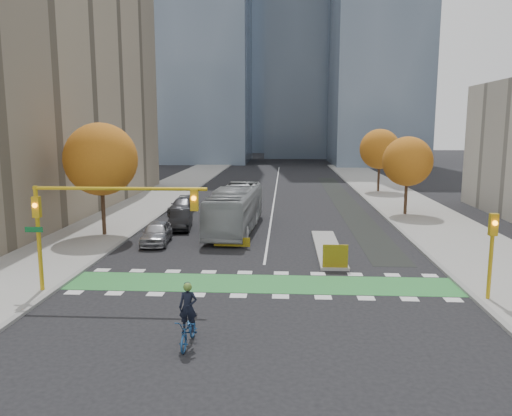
# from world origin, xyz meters

# --- Properties ---
(ground) EXTENTS (300.00, 300.00, 0.00)m
(ground) POSITION_xyz_m (0.00, 0.00, 0.00)
(ground) COLOR black
(ground) RESTS_ON ground
(sidewalk_west) EXTENTS (7.00, 120.00, 0.15)m
(sidewalk_west) POSITION_xyz_m (-13.50, 20.00, 0.07)
(sidewalk_west) COLOR gray
(sidewalk_west) RESTS_ON ground
(sidewalk_east) EXTENTS (7.00, 120.00, 0.15)m
(sidewalk_east) POSITION_xyz_m (13.50, 20.00, 0.07)
(sidewalk_east) COLOR gray
(sidewalk_east) RESTS_ON ground
(curb_west) EXTENTS (0.30, 120.00, 0.16)m
(curb_west) POSITION_xyz_m (-10.00, 20.00, 0.07)
(curb_west) COLOR gray
(curb_west) RESTS_ON ground
(curb_east) EXTENTS (0.30, 120.00, 0.16)m
(curb_east) POSITION_xyz_m (10.00, 20.00, 0.07)
(curb_east) COLOR gray
(curb_east) RESTS_ON ground
(bike_crossing) EXTENTS (20.00, 3.00, 0.01)m
(bike_crossing) POSITION_xyz_m (0.00, 1.50, 0.01)
(bike_crossing) COLOR #297F36
(bike_crossing) RESTS_ON ground
(centre_line) EXTENTS (0.15, 70.00, 0.01)m
(centre_line) POSITION_xyz_m (0.00, 40.00, 0.01)
(centre_line) COLOR silver
(centre_line) RESTS_ON ground
(bike_lane_paint) EXTENTS (2.50, 50.00, 0.01)m
(bike_lane_paint) POSITION_xyz_m (7.50, 30.00, 0.01)
(bike_lane_paint) COLOR black
(bike_lane_paint) RESTS_ON ground
(median_island) EXTENTS (1.60, 10.00, 0.16)m
(median_island) POSITION_xyz_m (4.00, 9.00, 0.08)
(median_island) COLOR gray
(median_island) RESTS_ON ground
(hazard_board) EXTENTS (1.40, 0.12, 1.30)m
(hazard_board) POSITION_xyz_m (4.00, 4.20, 0.80)
(hazard_board) COLOR yellow
(hazard_board) RESTS_ON median_island
(building_west) EXTENTS (16.00, 44.00, 25.00)m
(building_west) POSITION_xyz_m (-24.00, 22.00, 12.50)
(building_west) COLOR gray
(building_west) RESTS_ON ground
(tower_nw) EXTENTS (22.00, 22.00, 70.00)m
(tower_nw) POSITION_xyz_m (-18.00, 90.00, 35.00)
(tower_nw) COLOR #47566B
(tower_nw) RESTS_ON ground
(tower_ne) EXTENTS (18.00, 24.00, 60.00)m
(tower_ne) POSITION_xyz_m (20.00, 85.00, 30.00)
(tower_ne) COLOR #47566B
(tower_ne) RESTS_ON ground
(tower_far) EXTENTS (26.00, 26.00, 80.00)m
(tower_far) POSITION_xyz_m (-4.00, 140.00, 40.00)
(tower_far) COLOR #47566B
(tower_far) RESTS_ON ground
(tree_west) EXTENTS (5.20, 5.20, 8.22)m
(tree_west) POSITION_xyz_m (-12.00, 12.00, 5.62)
(tree_west) COLOR #332114
(tree_west) RESTS_ON ground
(tree_east_near) EXTENTS (4.40, 4.40, 7.08)m
(tree_east_near) POSITION_xyz_m (12.00, 22.00, 4.86)
(tree_east_near) COLOR #332114
(tree_east_near) RESTS_ON ground
(tree_east_far) EXTENTS (4.80, 4.80, 7.65)m
(tree_east_far) POSITION_xyz_m (12.50, 38.00, 5.24)
(tree_east_far) COLOR #332114
(tree_east_far) RESTS_ON ground
(traffic_signal_west) EXTENTS (8.53, 0.56, 5.20)m
(traffic_signal_west) POSITION_xyz_m (-7.93, -0.51, 4.03)
(traffic_signal_west) COLOR #BF9914
(traffic_signal_west) RESTS_ON ground
(traffic_signal_east) EXTENTS (0.35, 0.43, 4.10)m
(traffic_signal_east) POSITION_xyz_m (10.50, -0.51, 2.73)
(traffic_signal_east) COLOR #BF9914
(traffic_signal_east) RESTS_ON ground
(cyclist) EXTENTS (0.82, 2.10, 2.38)m
(cyclist) POSITION_xyz_m (-2.32, -5.89, 0.80)
(cyclist) COLOR navy
(cyclist) RESTS_ON ground
(bus) EXTENTS (3.56, 12.27, 3.38)m
(bus) POSITION_xyz_m (-2.64, 14.63, 1.69)
(bus) COLOR #979B9E
(bus) RESTS_ON ground
(parked_car_a) EXTENTS (2.16, 4.60, 1.52)m
(parked_car_a) POSITION_xyz_m (-7.59, 9.92, 0.76)
(parked_car_a) COLOR #9A9A9F
(parked_car_a) RESTS_ON ground
(parked_car_b) EXTENTS (2.14, 4.73, 1.51)m
(parked_car_b) POSITION_xyz_m (-6.97, 14.92, 0.75)
(parked_car_b) COLOR black
(parked_car_b) RESTS_ON ground
(parked_car_c) EXTENTS (2.11, 4.87, 1.40)m
(parked_car_c) POSITION_xyz_m (-8.29, 22.11, 0.70)
(parked_car_c) COLOR #45454A
(parked_car_c) RESTS_ON ground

